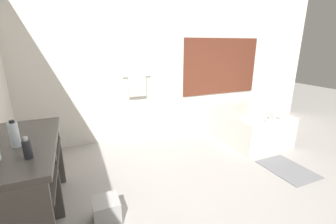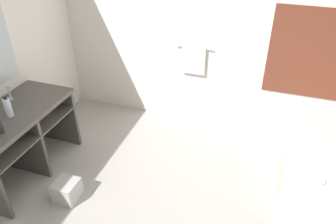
{
  "view_description": "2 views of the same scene",
  "coord_description": "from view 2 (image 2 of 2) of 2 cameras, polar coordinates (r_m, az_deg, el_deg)",
  "views": [
    {
      "loc": [
        -1.32,
        -1.65,
        1.66
      ],
      "look_at": [
        -0.13,
        1.16,
        0.74
      ],
      "focal_mm": 24.0,
      "sensor_mm": 36.0,
      "label": 1
    },
    {
      "loc": [
        0.69,
        -1.77,
        2.75
      ],
      "look_at": [
        -0.25,
        0.97,
        0.88
      ],
      "focal_mm": 35.0,
      "sensor_mm": 36.0,
      "label": 2
    }
  ],
  "objects": [
    {
      "name": "wall_back_with_blinds",
      "position": [
        4.28,
        9.63,
        13.22
      ],
      "size": [
        7.4,
        0.13,
        2.7
      ],
      "color": "white",
      "rests_on": "ground_plane"
    },
    {
      "name": "vanity_counter",
      "position": [
        4.02,
        -24.48,
        -2.7
      ],
      "size": [
        0.67,
        1.33,
        0.85
      ],
      "color": "#4C4742",
      "rests_on": "ground_plane"
    },
    {
      "name": "sink_faucet",
      "position": [
        4.09,
        -25.86,
        2.99
      ],
      "size": [
        0.09,
        0.04,
        0.18
      ],
      "color": "silver",
      "rests_on": "vanity_counter"
    },
    {
      "name": "bathtub",
      "position": [
        4.11,
        25.94,
        -7.85
      ],
      "size": [
        0.97,
        1.51,
        0.65
      ],
      "color": "silver",
      "rests_on": "ground_plane"
    },
    {
      "name": "water_bottle_2",
      "position": [
        3.77,
        -26.1,
        0.75
      ],
      "size": [
        0.07,
        0.07,
        0.23
      ],
      "color": "white",
      "rests_on": "vanity_counter"
    },
    {
      "name": "soap_dispenser",
      "position": [
        3.55,
        -27.26,
        -2.22
      ],
      "size": [
        0.06,
        0.06,
        0.17
      ],
      "color": "#28282D",
      "rests_on": "vanity_counter"
    },
    {
      "name": "waste_bin",
      "position": [
        3.8,
        -17.2,
        -12.92
      ],
      "size": [
        0.25,
        0.25,
        0.24
      ],
      "color": "#B2B2B2",
      "rests_on": "ground_plane"
    }
  ]
}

